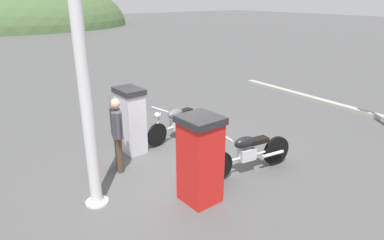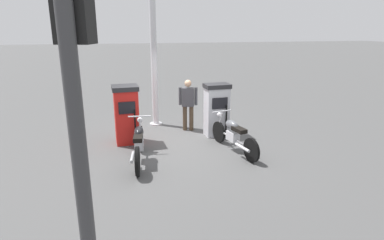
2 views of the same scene
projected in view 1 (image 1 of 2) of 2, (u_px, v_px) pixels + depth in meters
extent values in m
plane|color=#4C4C4C|center=(176.00, 167.00, 7.34)|extent=(120.00, 120.00, 0.00)
cube|color=red|center=(200.00, 163.00, 5.92)|extent=(0.61, 0.64, 1.47)
cube|color=black|center=(214.00, 141.00, 5.99)|extent=(0.05, 0.43, 0.32)
cube|color=#262628|center=(201.00, 120.00, 5.65)|extent=(0.67, 0.70, 0.12)
cylinder|color=black|center=(208.00, 165.00, 6.33)|extent=(0.05, 0.05, 0.96)
cube|color=silver|center=(131.00, 123.00, 7.86)|extent=(0.48, 0.67, 1.41)
cube|color=black|center=(139.00, 108.00, 7.90)|extent=(0.05, 0.46, 0.32)
cube|color=#262628|center=(129.00, 91.00, 7.60)|extent=(0.53, 0.74, 0.12)
cylinder|color=black|center=(138.00, 126.00, 8.24)|extent=(0.05, 0.05, 0.92)
cylinder|color=black|center=(218.00, 166.00, 6.67)|extent=(0.65, 0.17, 0.64)
cylinder|color=black|center=(276.00, 151.00, 7.34)|extent=(0.65, 0.17, 0.64)
cube|color=silver|center=(247.00, 154.00, 6.95)|extent=(0.39, 0.25, 0.24)
cylinder|color=silver|center=(249.00, 156.00, 6.99)|extent=(1.11, 0.21, 0.05)
ellipsoid|color=black|center=(245.00, 142.00, 6.82)|extent=(0.51, 0.29, 0.24)
cube|color=black|center=(258.00, 141.00, 6.99)|extent=(0.46, 0.26, 0.10)
cylinder|color=silver|center=(220.00, 152.00, 6.59)|extent=(0.26, 0.08, 0.57)
cylinder|color=silver|center=(224.00, 136.00, 6.51)|extent=(0.12, 0.56, 0.04)
sphere|color=silver|center=(219.00, 143.00, 6.51)|extent=(0.16, 0.16, 0.14)
cylinder|color=silver|center=(273.00, 154.00, 7.15)|extent=(0.55, 0.15, 0.07)
cylinder|color=black|center=(157.00, 135.00, 8.25)|extent=(0.59, 0.18, 0.59)
cylinder|color=black|center=(198.00, 119.00, 9.31)|extent=(0.59, 0.18, 0.59)
cube|color=silver|center=(177.00, 123.00, 8.71)|extent=(0.39, 0.27, 0.24)
cylinder|color=silver|center=(179.00, 125.00, 8.76)|extent=(1.13, 0.27, 0.05)
ellipsoid|color=#595B60|center=(175.00, 114.00, 8.57)|extent=(0.51, 0.31, 0.24)
cube|color=black|center=(185.00, 112.00, 8.81)|extent=(0.47, 0.28, 0.10)
cylinder|color=silver|center=(158.00, 123.00, 8.17)|extent=(0.26, 0.09, 0.57)
cylinder|color=silver|center=(160.00, 110.00, 8.12)|extent=(0.14, 0.56, 0.04)
sphere|color=silver|center=(157.00, 115.00, 8.09)|extent=(0.16, 0.16, 0.14)
cylinder|color=silver|center=(197.00, 121.00, 9.09)|extent=(0.55, 0.18, 0.07)
cylinder|color=#473828|center=(120.00, 156.00, 6.99)|extent=(0.16, 0.16, 0.76)
cylinder|color=#473828|center=(118.00, 152.00, 7.17)|extent=(0.16, 0.16, 0.76)
cube|color=#3F3F44|center=(116.00, 124.00, 6.85)|extent=(0.30, 0.40, 0.57)
cylinder|color=#3F3F44|center=(118.00, 126.00, 6.63)|extent=(0.11, 0.11, 0.54)
cylinder|color=#3F3F44|center=(115.00, 119.00, 7.05)|extent=(0.11, 0.11, 0.54)
sphere|color=tan|center=(115.00, 104.00, 6.71)|extent=(0.26, 0.26, 0.21)
cylinder|color=silver|center=(84.00, 85.00, 5.32)|extent=(0.20, 0.20, 4.30)
cylinder|color=silver|center=(97.00, 202.00, 6.05)|extent=(0.40, 0.40, 0.04)
cube|color=#9E9E93|center=(344.00, 107.00, 11.06)|extent=(0.52, 8.62, 0.12)
ellipsoid|color=#476038|center=(20.00, 27.00, 40.25)|extent=(25.26, 21.41, 11.95)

